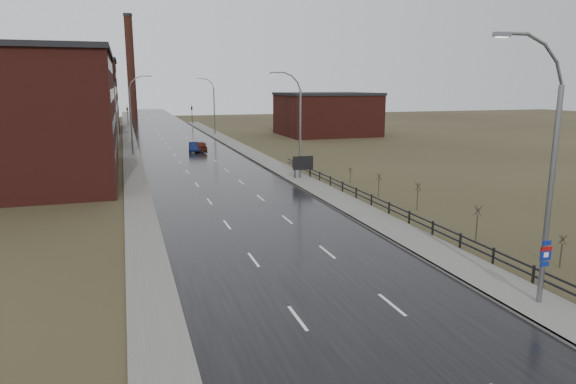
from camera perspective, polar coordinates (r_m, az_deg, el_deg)
ground at (r=20.59m, az=11.22°, el=-17.49°), size 320.00×320.00×0.00m
road at (r=76.79m, az=-10.82°, el=4.14°), size 14.00×300.00×0.06m
sidewalk_right at (r=54.48m, az=1.48°, el=1.32°), size 3.20×180.00×0.18m
curb_right at (r=54.01m, az=-0.05°, el=1.23°), size 0.16×180.00×0.18m
sidewalk_left at (r=76.26m, az=-16.95°, el=3.81°), size 2.40×260.00×0.12m
warehouse_near at (r=61.87m, az=-29.08°, el=7.34°), size 22.44×28.56×13.50m
warehouse_mid at (r=94.16m, az=-23.36°, el=7.97°), size 16.32×20.40×10.50m
warehouse_far at (r=124.42m, az=-24.49°, el=9.74°), size 26.52×24.48×15.50m
building_right at (r=105.37m, az=4.31°, el=8.65°), size 18.36×16.32×8.50m
smokestack at (r=165.72m, az=-17.08°, el=13.21°), size 2.70×2.70×30.70m
streetlight_main at (r=25.10m, az=26.75°, el=1.50°), size 3.91×0.29×12.11m
streetlight_right_mid at (r=54.64m, az=1.06°, el=7.44°), size 3.36×0.28×11.35m
streetlight_left at (r=77.73m, az=-16.86°, el=8.24°), size 3.36×0.28×11.35m
streetlight_right_far at (r=107.12m, az=-8.36°, el=9.46°), size 3.36×0.28×11.35m
guardrail at (r=40.10m, az=11.64°, el=-1.83°), size 0.10×53.05×1.10m
shrub_b at (r=32.49m, az=28.11°, el=-5.71°), size 0.45×0.48×1.89m
shrub_c at (r=35.25m, az=20.26°, el=-3.21°), size 0.58×0.62×2.47m
shrub_d at (r=42.87m, az=14.20°, el=-0.36°), size 0.55×0.58×2.32m
shrub_e at (r=47.25m, az=10.06°, el=0.84°), size 0.52×0.55×2.19m
shrub_f at (r=53.58m, az=6.93°, el=1.90°), size 0.39×0.41×1.62m
billboard at (r=55.21m, az=1.67°, el=3.17°), size 2.30×0.17×2.53m
traffic_light_left at (r=135.72m, az=-17.45°, el=8.99°), size 0.58×2.73×5.30m
traffic_light_right at (r=136.77m, az=-10.65°, el=9.35°), size 0.58×2.73×5.30m
car_near at (r=79.51m, az=-10.40°, el=4.92°), size 2.09×4.58×1.46m
car_far at (r=79.96m, az=-9.66°, el=5.01°), size 2.23×4.68×1.54m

